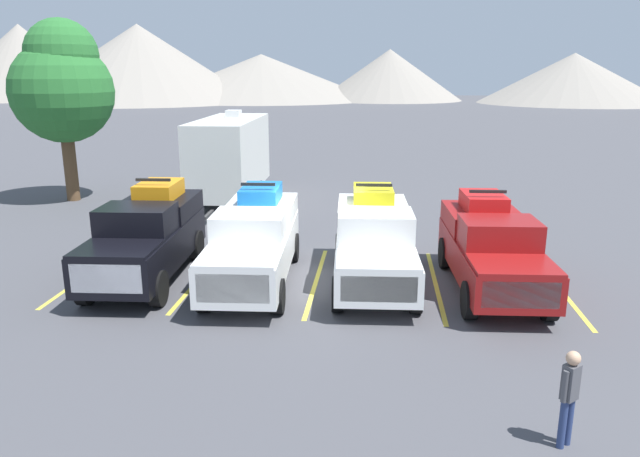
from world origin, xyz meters
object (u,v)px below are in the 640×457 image
at_px(pickup_truck_b, 255,239).
at_px(person_a, 569,392).
at_px(pickup_truck_a, 147,235).
at_px(camper_trailer_a, 230,155).
at_px(pickup_truck_c, 374,240).
at_px(pickup_truck_d, 491,246).

bearing_deg(pickup_truck_b, person_a, -47.83).
distance_m(pickup_truck_a, person_a, 11.45).
bearing_deg(camper_trailer_a, person_a, -61.00).
relative_size(pickup_truck_a, pickup_truck_b, 0.93).
xyz_separation_m(pickup_truck_c, camper_trailer_a, (-6.32, 9.73, 0.86)).
height_order(pickup_truck_a, pickup_truck_b, pickup_truck_a).
xyz_separation_m(pickup_truck_d, person_a, (-0.03, -6.89, -0.22)).
height_order(pickup_truck_d, person_a, pickup_truck_d).
bearing_deg(pickup_truck_a, camper_trailer_a, 90.85).
xyz_separation_m(pickup_truck_d, camper_trailer_a, (-9.36, 9.94, 0.89)).
height_order(pickup_truck_c, pickup_truck_d, pickup_truck_c).
distance_m(pickup_truck_a, pickup_truck_b, 2.98).
relative_size(pickup_truck_b, person_a, 3.77).
distance_m(pickup_truck_c, person_a, 7.72).
height_order(pickup_truck_b, camper_trailer_a, camper_trailer_a).
bearing_deg(pickup_truck_b, pickup_truck_d, 0.40).
bearing_deg(pickup_truck_d, camper_trailer_a, 133.28).
xyz_separation_m(pickup_truck_b, pickup_truck_d, (6.23, 0.04, -0.02)).
relative_size(pickup_truck_c, person_a, 3.56).
relative_size(pickup_truck_b, pickup_truck_d, 1.09).
height_order(camper_trailer_a, person_a, camper_trailer_a).
distance_m(camper_trailer_a, person_a, 19.27).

